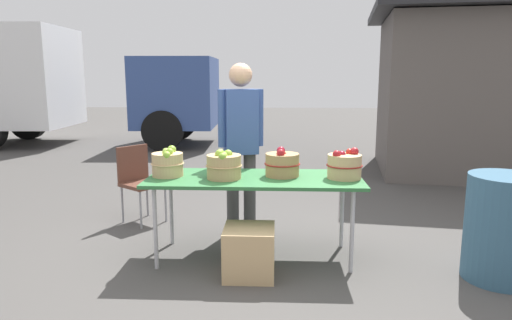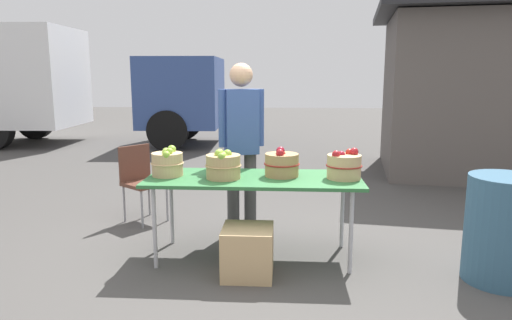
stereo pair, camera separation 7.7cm
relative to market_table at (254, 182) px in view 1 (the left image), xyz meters
The scene contains 12 objects.
ground_plane 0.71m from the market_table, ahead, with size 40.00×40.00×0.00m, color #474442.
market_table is the anchor object (origin of this frame).
apple_basket_green_0 0.80m from the market_table, behind, with size 0.30×0.30×0.27m.
apple_basket_green_1 0.32m from the market_table, 166.23° to the right, with size 0.32×0.32×0.26m.
apple_basket_red_0 0.30m from the market_table, 12.96° to the left, with size 0.32×0.32×0.27m.
apple_basket_red_1 0.81m from the market_table, ahead, with size 0.32×0.32×0.27m.
vendor_adult 0.72m from the market_table, 105.21° to the left, with size 0.45×0.31×1.76m.
box_truck 8.95m from the market_table, 130.32° to the left, with size 7.76×2.40×2.75m.
food_kiosk 5.38m from the market_table, 48.58° to the left, with size 3.87×3.36×2.74m.
folding_chair 1.70m from the market_table, 143.18° to the left, with size 0.56×0.56×0.86m.
trash_barrel 2.07m from the market_table, 10.36° to the right, with size 0.59×0.59×0.87m, color #335972.
produce_crate 0.64m from the market_table, 93.46° to the right, with size 0.41×0.41×0.41m, color tan.
Camera 1 is at (0.20, -4.01, 1.64)m, focal length 32.41 mm.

